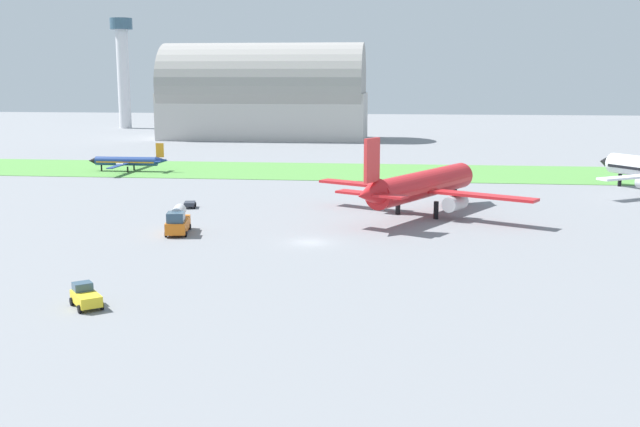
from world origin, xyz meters
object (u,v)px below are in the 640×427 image
Objects in this scene: fuel_truck_by_runway at (178,221)px; control_tower at (123,64)px; pushback_tug_midfield at (86,297)px; airplane_midfield_jet at (421,186)px; airplane_taxiing_turboprop at (128,161)px; baggage_cart_near_gate at (190,204)px.

control_tower is (-75.72, 182.81, 21.56)m from fuel_truck_by_runway.
fuel_truck_by_runway is at bearing -36.22° from pushback_tug_midfield.
fuel_truck_by_runway reaches higher than pushback_tug_midfield.
pushback_tug_midfield is 227.88m from control_tower.
airplane_midfield_jet is 54.43m from pushback_tug_midfield.
airplane_midfield_jet is 33.91m from fuel_truck_by_runway.
airplane_midfield_jet is at bearing -70.51° from pushback_tug_midfield.
airplane_taxiing_turboprop is 134.86m from control_tower.
airplane_midfield_jet is 7.63× the size of pushback_tug_midfield.
airplane_taxiing_turboprop is 47.20m from baggage_cart_near_gate.
airplane_taxiing_turboprop reaches higher than pushback_tug_midfield.
control_tower is (-105.68, 167.15, 18.94)m from airplane_midfield_jet.
airplane_midfield_jet reaches higher than pushback_tug_midfield.
pushback_tug_midfield reaches higher than baggage_cart_near_gate.
airplane_taxiing_turboprop is 64.82m from fuel_truck_by_runway.
fuel_truck_by_runway is (28.19, -58.36, -0.56)m from airplane_taxiing_turboprop.
baggage_cart_near_gate is at bearing -178.25° from fuel_truck_by_runway.
control_tower is at bearing 12.24° from baggage_cart_near_gate.
baggage_cart_near_gate is 18.43m from fuel_truck_by_runway.
airplane_midfield_jet is at bearing -105.37° from baggage_cart_near_gate.
baggage_cart_near_gate is at bearing -32.75° from pushback_tug_midfield.
airplane_midfield_jet is (58.15, -42.70, 2.06)m from airplane_taxiing_turboprop.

